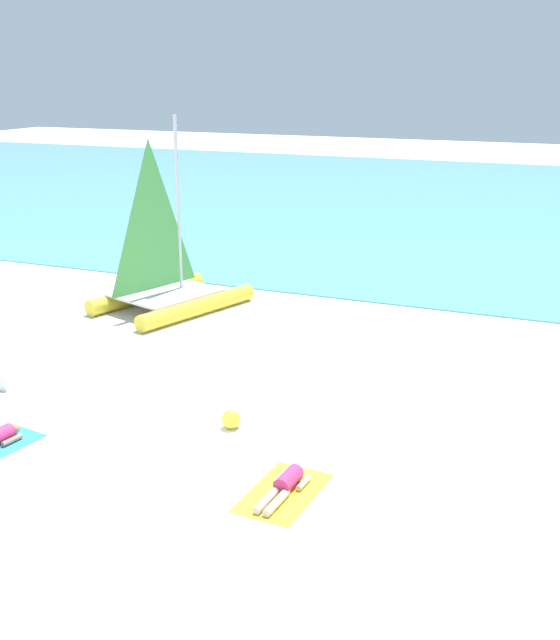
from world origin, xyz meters
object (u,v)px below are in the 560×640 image
beach_ball (231,419)px  sailboat_yellow (167,282)px  cooler_box (3,380)px  towel_right (283,493)px  sunbather_right (285,484)px

beach_ball → sailboat_yellow: bearing=128.8°
sailboat_yellow → beach_ball: sailboat_yellow is taller
beach_ball → cooler_box: bearing=-178.9°
towel_right → cooler_box: cooler_box is taller
sunbather_right → cooler_box: 7.87m
beach_ball → cooler_box: (-5.71, -0.11, -0.01)m
sailboat_yellow → sunbather_right: (7.34, -8.59, -0.71)m
sailboat_yellow → towel_right: size_ratio=2.99×
sunbather_right → beach_ball: bearing=139.1°
sailboat_yellow → sunbather_right: bearing=-31.3°
towel_right → cooler_box: bearing=166.4°
sailboat_yellow → towel_right: 11.38m
sunbather_right → cooler_box: bearing=170.1°
sunbather_right → beach_ball: 2.72m
sunbather_right → cooler_box: (-7.66, 1.78, 0.05)m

